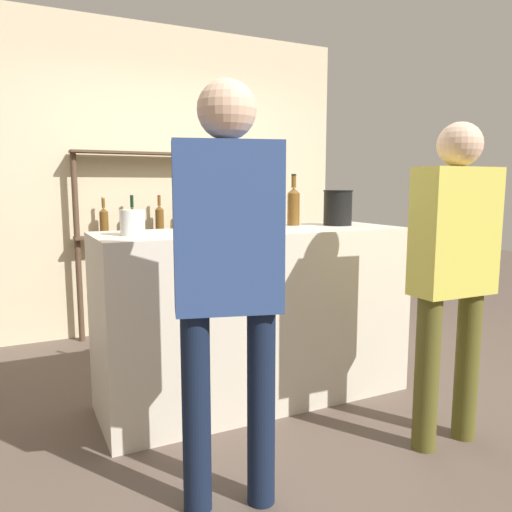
{
  "coord_description": "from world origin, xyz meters",
  "views": [
    {
      "loc": [
        -1.35,
        -2.74,
        1.36
      ],
      "look_at": [
        0.0,
        0.0,
        0.92
      ],
      "focal_mm": 35.0,
      "sensor_mm": 36.0,
      "label": 1
    }
  ],
  "objects": [
    {
      "name": "counter_bottle_3",
      "position": [
        0.38,
        0.2,
        1.22
      ],
      "size": [
        0.08,
        0.08,
        0.35
      ],
      "color": "brown",
      "rests_on": "bar_counter"
    },
    {
      "name": "counter_bottle_0",
      "position": [
        -0.15,
        0.03,
        1.23
      ],
      "size": [
        0.07,
        0.07,
        0.37
      ],
      "color": "black",
      "rests_on": "bar_counter"
    },
    {
      "name": "customer_left",
      "position": [
        -0.58,
        -0.93,
        1.05
      ],
      "size": [
        0.46,
        0.3,
        1.76
      ],
      "rotation": [
        0.0,
        0.0,
        1.29
      ],
      "color": "#121C33",
      "rests_on": "ground_plane"
    },
    {
      "name": "server_behind_counter",
      "position": [
        0.14,
        1.0,
        0.93
      ],
      "size": [
        0.47,
        0.24,
        1.6
      ],
      "rotation": [
        0.0,
        0.0,
        -1.48
      ],
      "color": "brown",
      "rests_on": "ground_plane"
    },
    {
      "name": "cork_jar",
      "position": [
        -0.76,
        -0.01,
        1.16
      ],
      "size": [
        0.13,
        0.13,
        0.14
      ],
      "color": "silver",
      "rests_on": "bar_counter"
    },
    {
      "name": "wine_glass",
      "position": [
        -0.35,
        0.16,
        1.2
      ],
      "size": [
        0.09,
        0.09,
        0.16
      ],
      "color": "silver",
      "rests_on": "bar_counter"
    },
    {
      "name": "counter_bottle_2",
      "position": [
        -0.14,
        -0.11,
        1.22
      ],
      "size": [
        0.09,
        0.09,
        0.35
      ],
      "color": "#0F1956",
      "rests_on": "bar_counter"
    },
    {
      "name": "ice_bucket",
      "position": [
        0.66,
        0.08,
        1.21
      ],
      "size": [
        0.2,
        0.2,
        0.24
      ],
      "color": "black",
      "rests_on": "bar_counter"
    },
    {
      "name": "bar_counter",
      "position": [
        0.0,
        0.0,
        0.54
      ],
      "size": [
        1.94,
        0.65,
        1.09
      ],
      "primitive_type": "cube",
      "color": "beige",
      "rests_on": "ground_plane"
    },
    {
      "name": "ground_plane",
      "position": [
        0.0,
        0.0,
        0.0
      ],
      "size": [
        16.0,
        16.0,
        0.0
      ],
      "primitive_type": "plane",
      "color": "brown"
    },
    {
      "name": "back_wall",
      "position": [
        0.0,
        1.93,
        1.4
      ],
      "size": [
        3.54,
        0.12,
        2.8
      ],
      "primitive_type": "cube",
      "color": "beige",
      "rests_on": "ground_plane"
    },
    {
      "name": "customer_right",
      "position": [
        0.65,
        -0.95,
        0.98
      ],
      "size": [
        0.44,
        0.22,
        1.66
      ],
      "rotation": [
        0.0,
        0.0,
        1.55
      ],
      "color": "brown",
      "rests_on": "ground_plane"
    },
    {
      "name": "counter_bottle_1",
      "position": [
        0.05,
        0.0,
        1.21
      ],
      "size": [
        0.07,
        0.07,
        0.33
      ],
      "color": "black",
      "rests_on": "bar_counter"
    },
    {
      "name": "back_shelf",
      "position": [
        -0.01,
        1.75,
        1.08
      ],
      "size": [
        1.75,
        0.18,
        1.65
      ],
      "color": "#4C3828",
      "rests_on": "ground_plane"
    }
  ]
}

